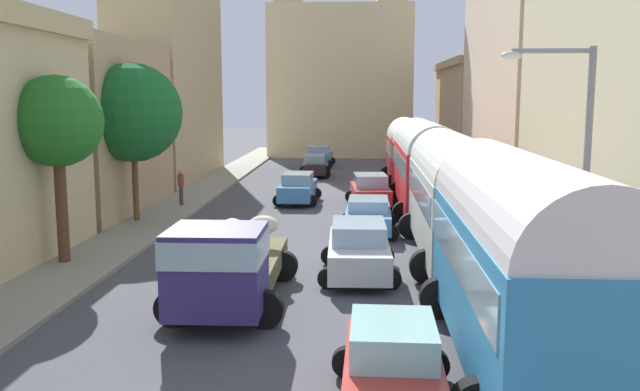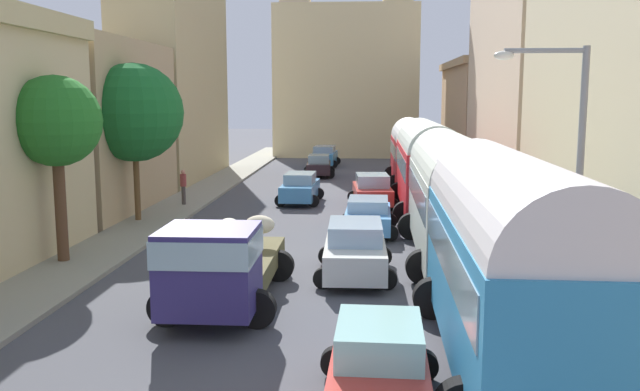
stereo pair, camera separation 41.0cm
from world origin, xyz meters
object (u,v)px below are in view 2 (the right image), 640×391
at_px(cargo_truck_0, 222,262).
at_px(car_5, 368,216).
at_px(car_4, 355,249).
at_px(parked_bus_2, 426,162).
at_px(car_1, 319,166).
at_px(parked_bus_3, 413,149).
at_px(car_3, 379,365).
at_px(streetlamp_near, 567,164).
at_px(car_2, 325,156).
at_px(car_6, 372,190).
at_px(pedestrian_0, 183,185).
at_px(parked_bus_1, 451,190).
at_px(parked_bus_0, 509,251).
at_px(car_0, 300,188).

height_order(cargo_truck_0, car_5, cargo_truck_0).
xyz_separation_m(car_4, car_5, (0.41, 6.29, -0.10)).
height_order(parked_bus_2, car_1, parked_bus_2).
relative_size(parked_bus_3, car_3, 2.16).
relative_size(parked_bus_2, streetlamp_near, 1.55).
bearing_deg(car_2, car_6, -79.40).
xyz_separation_m(parked_bus_3, pedestrian_0, (-11.66, -8.24, -1.17)).
xyz_separation_m(car_1, car_6, (3.47, -12.05, 0.05)).
height_order(car_2, car_3, car_2).
bearing_deg(car_2, car_3, -85.14).
bearing_deg(pedestrian_0, car_4, -54.72).
bearing_deg(cargo_truck_0, car_2, 89.29).
distance_m(parked_bus_1, streetlamp_near, 7.32).
relative_size(parked_bus_0, car_0, 2.28).
height_order(car_1, car_6, car_6).
bearing_deg(car_4, car_2, 95.17).
xyz_separation_m(car_3, car_4, (-0.55, 8.51, 0.07)).
xyz_separation_m(car_2, streetlamp_near, (7.57, -36.31, 3.10)).
distance_m(parked_bus_1, car_1, 23.51).
distance_m(car_0, car_5, 8.27).
relative_size(parked_bus_1, pedestrian_0, 5.33).
xyz_separation_m(parked_bus_3, car_1, (-5.93, 4.69, -1.49)).
distance_m(parked_bus_1, parked_bus_2, 9.00).
relative_size(parked_bus_1, car_1, 2.66).
bearing_deg(parked_bus_2, parked_bus_1, -90.00).
relative_size(parked_bus_3, car_0, 1.96).
bearing_deg(pedestrian_0, cargo_truck_0, -71.30).
relative_size(car_4, car_6, 1.07).
relative_size(parked_bus_1, streetlamp_near, 1.52).
xyz_separation_m(car_0, car_6, (3.64, -0.84, 0.02)).
relative_size(car_3, streetlamp_near, 0.58).
bearing_deg(parked_bus_1, cargo_truck_0, -137.79).
height_order(parked_bus_1, car_5, parked_bus_1).
bearing_deg(car_4, pedestrian_0, 125.28).
bearing_deg(cargo_truck_0, parked_bus_3, 74.96).
bearing_deg(car_4, car_5, 86.27).
relative_size(pedestrian_0, streetlamp_near, 0.29).
bearing_deg(streetlamp_near, pedestrian_0, 128.41).
height_order(parked_bus_1, car_0, parked_bus_1).
bearing_deg(parked_bus_2, car_1, 113.43).
distance_m(parked_bus_1, car_3, 11.26).
xyz_separation_m(car_5, pedestrian_0, (-8.98, 5.82, 0.34)).
height_order(car_1, streetlamp_near, streetlamp_near).
height_order(car_0, car_2, car_2).
relative_size(cargo_truck_0, car_3, 1.79).
relative_size(car_0, car_5, 1.02).
distance_m(car_3, pedestrian_0, 22.54).
bearing_deg(parked_bus_2, car_0, 157.90).
height_order(parked_bus_1, streetlamp_near, streetlamp_near).
distance_m(car_1, car_2, 6.65).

